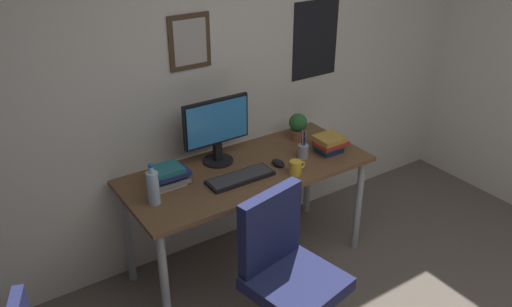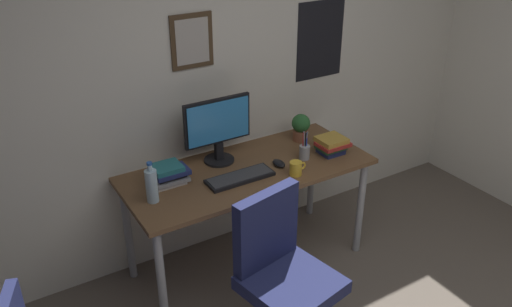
% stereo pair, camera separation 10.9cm
% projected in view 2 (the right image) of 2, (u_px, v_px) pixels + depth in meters
% --- Properties ---
extents(wall_back, '(4.40, 0.10, 2.60)m').
position_uv_depth(wall_back, '(232.00, 66.00, 3.49)').
color(wall_back, silver).
rests_on(wall_back, ground_plane).
extents(desk, '(1.61, 0.69, 0.76)m').
position_uv_depth(desk, '(248.00, 179.00, 3.40)').
color(desk, brown).
rests_on(desk, ground_plane).
extents(office_chair, '(0.58, 0.57, 0.95)m').
position_uv_depth(office_chair, '(281.00, 268.00, 2.84)').
color(office_chair, '#1E234C').
rests_on(office_chair, ground_plane).
extents(monitor, '(0.46, 0.20, 0.43)m').
position_uv_depth(monitor, '(218.00, 128.00, 3.34)').
color(monitor, black).
rests_on(monitor, desk).
extents(keyboard, '(0.43, 0.15, 0.03)m').
position_uv_depth(keyboard, '(240.00, 177.00, 3.23)').
color(keyboard, black).
rests_on(keyboard, desk).
extents(computer_mouse, '(0.06, 0.11, 0.04)m').
position_uv_depth(computer_mouse, '(279.00, 163.00, 3.38)').
color(computer_mouse, black).
rests_on(computer_mouse, desk).
extents(water_bottle, '(0.07, 0.07, 0.25)m').
position_uv_depth(water_bottle, '(152.00, 185.00, 2.97)').
color(water_bottle, silver).
rests_on(water_bottle, desk).
extents(coffee_mug_near, '(0.12, 0.08, 0.09)m').
position_uv_depth(coffee_mug_near, '(296.00, 168.00, 3.27)').
color(coffee_mug_near, yellow).
rests_on(coffee_mug_near, desk).
extents(potted_plant, '(0.13, 0.13, 0.20)m').
position_uv_depth(potted_plant, '(301.00, 126.00, 3.69)').
color(potted_plant, brown).
rests_on(potted_plant, desk).
extents(pen_cup, '(0.07, 0.07, 0.20)m').
position_uv_depth(pen_cup, '(305.00, 151.00, 3.45)').
color(pen_cup, '#9EA0A5').
rests_on(pen_cup, desk).
extents(book_stack_left, '(0.22, 0.16, 0.12)m').
position_uv_depth(book_stack_left, '(169.00, 174.00, 3.17)').
color(book_stack_left, silver).
rests_on(book_stack_left, desk).
extents(book_stack_right, '(0.21, 0.17, 0.12)m').
position_uv_depth(book_stack_right, '(332.00, 145.00, 3.52)').
color(book_stack_right, navy).
rests_on(book_stack_right, desk).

